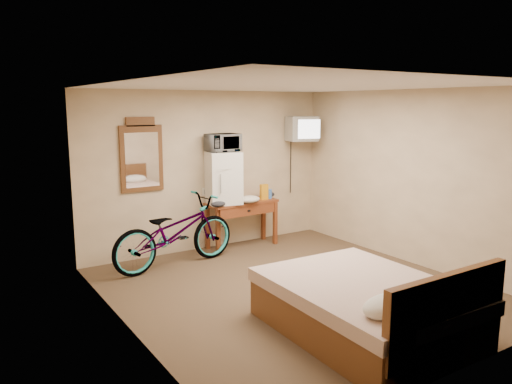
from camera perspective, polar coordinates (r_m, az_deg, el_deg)
room at (r=6.03m, az=4.67°, el=0.08°), size 4.60×4.64×2.50m
desk at (r=8.03m, az=-1.50°, el=-2.06°), size 1.19×0.50×0.75m
mini_fridge at (r=7.80m, az=-3.76°, el=1.65°), size 0.58×0.57×0.82m
microwave at (r=7.74m, az=-3.81°, el=5.64°), size 0.51×0.36×0.28m
snack_bag at (r=8.16m, az=0.92°, el=0.02°), size 0.13×0.08×0.25m
blue_cup at (r=8.25m, az=1.53°, el=-0.21°), size 0.09×0.09×0.15m
cloth_cream at (r=7.88m, az=-0.80°, el=-0.84°), size 0.37×0.28×0.11m
cloth_dark_a at (r=7.59m, az=-4.34°, el=-1.38°), size 0.23×0.18×0.09m
cloth_dark_b at (r=8.35m, az=1.43°, el=-0.29°), size 0.22×0.18×0.10m
crt_television at (r=8.55m, az=5.23°, el=7.22°), size 0.56×0.63×0.41m
wall_mirror at (r=7.46m, az=-12.95°, el=4.06°), size 0.64×0.04×1.09m
bicycle at (r=7.17m, az=-9.28°, el=-4.54°), size 1.99×0.92×1.01m
bed at (r=5.22m, az=12.83°, el=-12.65°), size 1.59×2.07×0.90m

